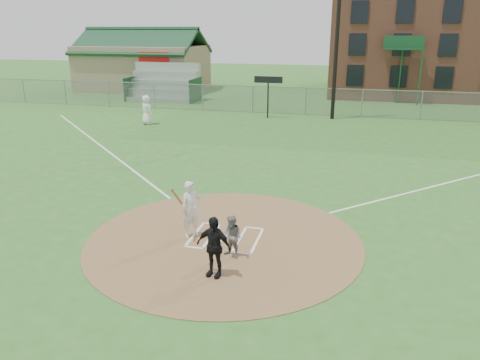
% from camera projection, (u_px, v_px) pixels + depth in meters
% --- Properties ---
extents(ground, '(140.00, 140.00, 0.00)m').
position_uv_depth(ground, '(224.00, 240.00, 14.31)').
color(ground, '#2B6322').
rests_on(ground, ground).
extents(dirt_circle, '(8.40, 8.40, 0.02)m').
position_uv_depth(dirt_circle, '(224.00, 240.00, 14.31)').
color(dirt_circle, olive).
rests_on(dirt_circle, ground).
extents(home_plate, '(0.49, 0.49, 0.03)m').
position_uv_depth(home_plate, '(218.00, 238.00, 14.37)').
color(home_plate, white).
rests_on(home_plate, dirt_circle).
extents(foul_line_first, '(17.04, 17.04, 0.01)m').
position_uv_depth(foul_line_first, '(477.00, 175.00, 20.54)').
color(foul_line_first, white).
rests_on(foul_line_first, ground).
extents(foul_line_third, '(17.04, 17.04, 0.01)m').
position_uv_depth(foul_line_third, '(107.00, 150.00, 24.68)').
color(foul_line_third, white).
rests_on(foul_line_third, ground).
extents(catcher, '(0.73, 0.67, 1.23)m').
position_uv_depth(catcher, '(232.00, 237.00, 13.04)').
color(catcher, gray).
rests_on(catcher, dirt_circle).
extents(umpire, '(1.02, 0.57, 1.65)m').
position_uv_depth(umpire, '(214.00, 247.00, 12.00)').
color(umpire, black).
rests_on(umpire, dirt_circle).
extents(ondeck_player, '(1.12, 1.02, 1.93)m').
position_uv_depth(ondeck_player, '(146.00, 110.00, 31.03)').
color(ondeck_player, white).
rests_on(ondeck_player, ground).
extents(batters_boxes, '(2.08, 1.88, 0.01)m').
position_uv_depth(batters_boxes, '(226.00, 237.00, 14.44)').
color(batters_boxes, white).
rests_on(batters_boxes, dirt_circle).
extents(batter_at_plate, '(0.77, 1.08, 1.78)m').
position_uv_depth(batter_at_plate, '(191.00, 209.00, 14.28)').
color(batter_at_plate, silver).
rests_on(batter_at_plate, dirt_circle).
extents(outfield_fence, '(56.08, 0.08, 2.03)m').
position_uv_depth(outfield_fence, '(306.00, 101.00, 34.28)').
color(outfield_fence, slate).
rests_on(outfield_fence, ground).
extents(bleachers, '(6.08, 3.20, 3.20)m').
position_uv_depth(bleachers, '(163.00, 82.00, 40.96)').
color(bleachers, '#B7BABF').
rests_on(bleachers, ground).
extents(clubhouse, '(12.20, 8.71, 6.23)m').
position_uv_depth(clubhouse, '(143.00, 66.00, 48.13)').
color(clubhouse, gray).
rests_on(clubhouse, ground).
extents(light_pole, '(1.20, 0.30, 12.22)m').
position_uv_depth(light_pole, '(338.00, 21.00, 31.15)').
color(light_pole, black).
rests_on(light_pole, ground).
extents(scoreboard_sign, '(2.00, 0.10, 2.93)m').
position_uv_depth(scoreboard_sign, '(268.00, 84.00, 32.77)').
color(scoreboard_sign, black).
rests_on(scoreboard_sign, ground).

